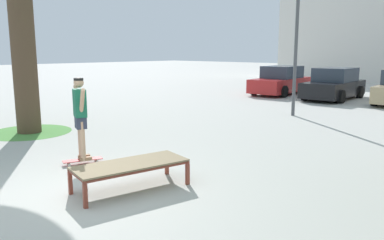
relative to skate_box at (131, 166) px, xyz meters
name	(u,v)px	position (x,y,z in m)	size (l,w,h in m)	color
ground_plane	(66,198)	(-0.43, -0.98, -0.41)	(120.00, 120.00, 0.00)	#B7B5AD
skate_box	(131,166)	(0.00, 0.00, 0.00)	(1.13, 2.01, 0.46)	brown
skateboard	(83,160)	(-1.93, 0.23, -0.34)	(0.47, 0.82, 0.09)	#B23333
skater	(80,113)	(-1.93, 0.23, 0.66)	(0.96, 0.43, 1.69)	tan
grass_patch_near_left	(30,132)	(-5.87, 0.86, -0.41)	(2.33, 2.33, 0.01)	#519342
car_red	(281,81)	(-5.84, 14.55, 0.28)	(2.17, 4.32, 1.50)	red
car_black	(334,85)	(-2.84, 14.39, 0.28)	(2.10, 4.29, 1.50)	black
light_post	(298,6)	(-1.83, 8.72, 3.41)	(0.36, 0.36, 5.83)	#4C4C51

